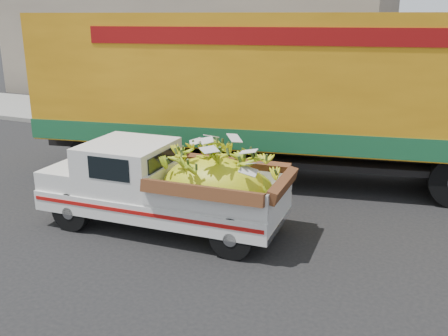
% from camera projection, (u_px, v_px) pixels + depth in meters
% --- Properties ---
extents(ground, '(100.00, 100.00, 0.00)m').
position_uv_depth(ground, '(202.00, 241.00, 8.63)').
color(ground, black).
rests_on(ground, ground).
extents(curb, '(60.00, 0.25, 0.15)m').
position_uv_depth(curb, '(304.00, 150.00, 14.14)').
color(curb, gray).
rests_on(curb, ground).
extents(sidewalk, '(60.00, 4.00, 0.14)m').
position_uv_depth(sidewalk, '(323.00, 135.00, 15.96)').
color(sidewalk, gray).
rests_on(sidewalk, ground).
extents(building_left, '(18.00, 6.00, 5.00)m').
position_uv_depth(building_left, '(189.00, 43.00, 23.57)').
color(building_left, gray).
rests_on(building_left, ground).
extents(pickup_truck, '(4.50, 1.90, 1.54)m').
position_uv_depth(pickup_truck, '(179.00, 187.00, 8.84)').
color(pickup_truck, black).
rests_on(pickup_truck, ground).
extents(semi_trailer, '(12.08, 4.80, 3.80)m').
position_uv_depth(semi_trailer, '(292.00, 90.00, 11.28)').
color(semi_trailer, black).
rests_on(semi_trailer, ground).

